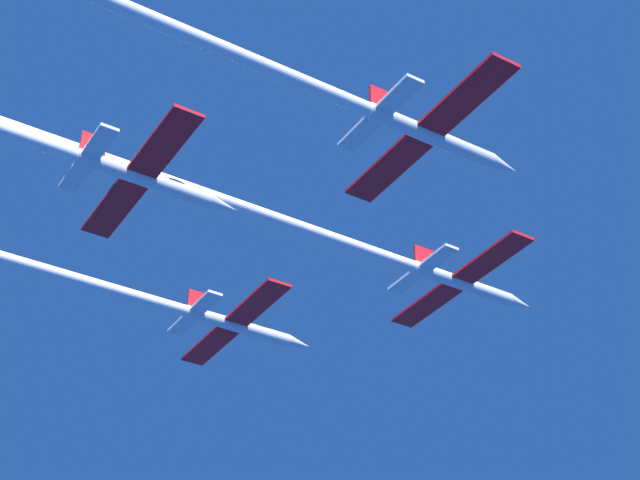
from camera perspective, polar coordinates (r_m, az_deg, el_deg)
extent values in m
cylinder|color=white|center=(111.21, 7.78, -2.38)|extent=(1.40, 12.70, 1.40)
cone|color=white|center=(115.72, 10.80, -3.41)|extent=(1.37, 2.79, 1.37)
ellipsoid|color=black|center=(113.10, 8.87, -2.50)|extent=(0.98, 2.54, 0.70)
cube|color=red|center=(114.52, 5.83, -3.53)|extent=(9.65, 2.79, 0.30)
cube|color=red|center=(107.34, 9.33, -0.96)|extent=(9.65, 2.79, 0.30)
cube|color=red|center=(109.37, 5.63, -0.89)|extent=(0.37, 2.29, 2.03)
cube|color=white|center=(110.25, 4.69, -2.29)|extent=(4.34, 1.68, 0.30)
cube|color=white|center=(106.43, 6.48, -0.91)|extent=(4.34, 1.68, 0.30)
cylinder|color=white|center=(95.54, -10.01, 3.76)|extent=(1.26, 61.62, 1.26)
cylinder|color=white|center=(115.38, -4.47, -4.69)|extent=(1.40, 12.70, 1.40)
cone|color=white|center=(118.63, -1.15, -5.66)|extent=(1.37, 2.79, 1.37)
ellipsoid|color=black|center=(116.79, -3.24, -4.79)|extent=(0.98, 2.54, 0.70)
cube|color=red|center=(119.51, -5.98, -5.70)|extent=(9.65, 2.79, 0.30)
cube|color=red|center=(110.86, -3.42, -3.43)|extent=(9.65, 2.79, 0.30)
cube|color=red|center=(114.35, -6.68, -3.27)|extent=(0.37, 2.29, 2.03)
cube|color=white|center=(115.70, -7.48, -4.58)|extent=(4.34, 1.68, 0.30)
cube|color=white|center=(111.13, -6.20, -3.36)|extent=(4.34, 1.68, 0.30)
cylinder|color=white|center=(88.35, 6.11, 5.62)|extent=(1.40, 12.70, 1.40)
cone|color=white|center=(92.41, 9.96, 3.96)|extent=(1.37, 2.79, 1.37)
ellipsoid|color=black|center=(90.13, 7.51, 5.30)|extent=(0.98, 2.54, 0.70)
cube|color=red|center=(91.45, 3.72, 3.90)|extent=(9.65, 2.79, 0.30)
cube|color=red|center=(84.84, 8.01, 7.76)|extent=(9.65, 2.79, 0.30)
cube|color=red|center=(87.08, 3.34, 7.63)|extent=(0.37, 2.29, 2.03)
cube|color=white|center=(87.63, 2.18, 5.80)|extent=(4.34, 1.68, 0.30)
cube|color=white|center=(84.11, 4.35, 7.91)|extent=(4.34, 1.68, 0.30)
cylinder|color=white|center=(93.87, -9.49, 3.29)|extent=(1.40, 12.70, 1.40)
cone|color=white|center=(96.27, -5.28, 1.86)|extent=(1.37, 2.79, 1.37)
ellipsoid|color=black|center=(95.02, -7.92, 3.06)|extent=(0.98, 2.54, 0.70)
cube|color=red|center=(97.94, -11.12, 1.73)|extent=(9.65, 2.79, 0.30)
cube|color=red|center=(89.59, -8.43, 5.25)|extent=(9.65, 2.79, 0.30)
cube|color=red|center=(93.66, -12.23, 5.08)|extent=(0.37, 2.29, 2.03)
cube|color=white|center=(94.77, -13.13, 3.38)|extent=(4.34, 1.68, 0.30)
cube|color=white|center=(90.38, -11.85, 5.28)|extent=(4.34, 1.68, 0.30)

